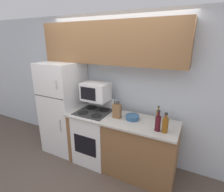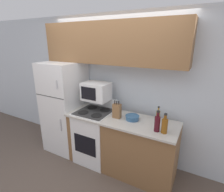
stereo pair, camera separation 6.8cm
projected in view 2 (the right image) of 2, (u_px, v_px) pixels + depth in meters
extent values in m
plane|color=brown|center=(94.00, 170.00, 2.96)|extent=(12.00, 12.00, 0.00)
cube|color=silver|center=(115.00, 88.00, 3.19)|extent=(8.00, 0.05, 2.55)
cube|color=brown|center=(121.00, 144.00, 2.92)|extent=(1.79, 0.61, 0.90)
cube|color=#BCB7AD|center=(121.00, 119.00, 2.77)|extent=(1.79, 0.65, 0.03)
cube|color=white|center=(65.00, 107.00, 3.40)|extent=(0.68, 0.71, 1.73)
cube|color=#383838|center=(50.00, 97.00, 3.02)|extent=(0.66, 0.01, 0.01)
cylinder|color=#B7B7BC|center=(57.00, 85.00, 2.83)|extent=(0.02, 0.02, 0.14)
cylinder|color=#B7B7BC|center=(61.00, 125.00, 3.05)|extent=(0.02, 0.02, 0.22)
cube|color=brown|center=(110.00, 43.00, 2.79)|extent=(2.47, 0.33, 0.66)
cube|color=white|center=(95.00, 136.00, 3.14)|extent=(0.59, 0.61, 0.94)
cube|color=black|center=(85.00, 145.00, 2.88)|extent=(0.43, 0.01, 0.34)
cube|color=#2D2D2D|center=(94.00, 112.00, 2.99)|extent=(0.57, 0.58, 0.01)
cube|color=white|center=(103.00, 102.00, 3.21)|extent=(0.57, 0.06, 0.16)
cylinder|color=black|center=(83.00, 112.00, 2.94)|extent=(0.18, 0.18, 0.01)
cylinder|color=black|center=(96.00, 115.00, 2.82)|extent=(0.18, 0.18, 0.01)
cylinder|color=black|center=(92.00, 107.00, 3.16)|extent=(0.18, 0.18, 0.01)
cylinder|color=black|center=(105.00, 110.00, 3.04)|extent=(0.18, 0.18, 0.01)
cube|color=white|center=(96.00, 91.00, 3.02)|extent=(0.46, 0.33, 0.31)
cube|color=black|center=(88.00, 94.00, 2.90)|extent=(0.29, 0.01, 0.21)
cube|color=brown|center=(117.00, 111.00, 2.75)|extent=(0.13, 0.08, 0.23)
cylinder|color=black|center=(115.00, 102.00, 2.72)|extent=(0.01, 0.01, 0.06)
cylinder|color=black|center=(117.00, 103.00, 2.70)|extent=(0.01, 0.01, 0.06)
cylinder|color=black|center=(119.00, 103.00, 2.68)|extent=(0.01, 0.01, 0.06)
cylinder|color=#335B84|center=(132.00, 118.00, 2.70)|extent=(0.20, 0.20, 0.06)
torus|color=#335B84|center=(132.00, 116.00, 2.69)|extent=(0.22, 0.22, 0.01)
cylinder|color=brown|center=(165.00, 126.00, 2.30)|extent=(0.08, 0.08, 0.20)
cylinder|color=brown|center=(165.00, 117.00, 2.26)|extent=(0.04, 0.04, 0.06)
cylinder|color=black|center=(166.00, 114.00, 2.24)|extent=(0.04, 0.04, 0.02)
cylinder|color=olive|center=(158.00, 116.00, 2.64)|extent=(0.06, 0.06, 0.17)
cylinder|color=olive|center=(159.00, 109.00, 2.60)|extent=(0.03, 0.03, 0.05)
cylinder|color=black|center=(159.00, 107.00, 2.59)|extent=(0.03, 0.03, 0.02)
cylinder|color=#470F19|center=(157.00, 124.00, 2.34)|extent=(0.08, 0.08, 0.21)
cylinder|color=#470F19|center=(158.00, 115.00, 2.30)|extent=(0.03, 0.03, 0.07)
cylinder|color=black|center=(158.00, 112.00, 2.28)|extent=(0.04, 0.04, 0.02)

